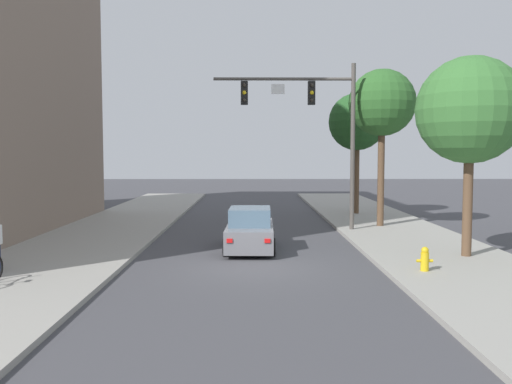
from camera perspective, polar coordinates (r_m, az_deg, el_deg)
name	(u,v)px	position (r m, az deg, el deg)	size (l,w,h in m)	color
ground_plane	(251,268)	(17.39, -0.50, -7.92)	(120.00, 120.00, 0.00)	#424247
sidewalk_left	(46,266)	(18.56, -21.18, -7.20)	(5.00, 60.00, 0.15)	#99968E
sidewalk_right	(456,265)	(18.55, 20.18, -7.18)	(5.00, 60.00, 0.15)	#99968E
traffic_signal_mast	(313,115)	(24.90, 6.04, 8.01)	(6.39, 0.38, 7.50)	#514C47
car_lead_grey	(250,231)	(20.39, -0.62, -4.08)	(1.91, 4.28, 1.60)	slate
fire_hydrant	(425,259)	(16.89, 17.26, -6.71)	(0.48, 0.24, 0.72)	gold
street_tree_nearest	(470,111)	(19.61, 21.52, 7.92)	(3.57, 3.57, 6.69)	brown
street_tree_second	(382,104)	(26.71, 13.07, 9.00)	(3.16, 3.16, 7.44)	brown
street_tree_third	(357,122)	(31.96, 10.55, 7.18)	(3.28, 3.28, 6.92)	brown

